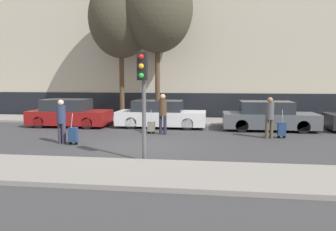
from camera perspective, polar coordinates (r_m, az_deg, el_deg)
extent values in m
plane|color=#38383A|center=(12.35, -4.39, -5.25)|extent=(80.00, 80.00, 0.00)
cube|color=gray|center=(8.81, -9.61, -9.65)|extent=(28.00, 2.50, 0.12)
cube|color=gray|center=(19.15, 0.02, -0.93)|extent=(28.00, 3.00, 0.12)
cube|color=#B7AD99|center=(22.39, 1.18, 12.89)|extent=(28.00, 2.15, 10.08)
cube|color=black|center=(21.23, 0.81, 1.79)|extent=(27.44, 0.06, 1.60)
cube|color=maroon|center=(18.01, -16.70, -0.27)|extent=(4.12, 1.89, 0.70)
cube|color=#23282D|center=(18.02, -17.24, 1.79)|extent=(2.27, 1.66, 0.59)
cylinder|color=black|center=(16.75, -13.90, -1.32)|extent=(0.60, 0.18, 0.60)
cylinder|color=black|center=(18.34, -11.93, -0.63)|extent=(0.60, 0.18, 0.60)
cylinder|color=black|center=(17.85, -21.55, -1.12)|extent=(0.60, 0.18, 0.60)
cylinder|color=black|center=(19.35, -19.08, -0.48)|extent=(0.60, 0.18, 0.60)
cube|color=silver|center=(16.89, -1.16, -0.42)|extent=(4.54, 1.74, 0.70)
cube|color=#23282D|center=(16.85, -1.78, 1.70)|extent=(2.49, 1.53, 0.55)
cylinder|color=black|center=(15.98, 3.39, -1.51)|extent=(0.60, 0.18, 0.60)
cylinder|color=black|center=(17.52, 3.78, -0.82)|extent=(0.60, 0.18, 0.60)
cylinder|color=black|center=(16.43, -6.44, -1.32)|extent=(0.60, 0.18, 0.60)
cylinder|color=black|center=(17.94, -5.22, -0.67)|extent=(0.60, 0.18, 0.60)
cube|color=#4C5156|center=(16.68, 17.23, -0.79)|extent=(4.44, 1.83, 0.70)
cube|color=#23282D|center=(16.58, 16.69, 1.40)|extent=(2.44, 1.61, 0.57)
cylinder|color=black|center=(16.19, 22.50, -1.88)|extent=(0.60, 0.18, 0.60)
cylinder|color=black|center=(17.78, 21.16, -1.13)|extent=(0.60, 0.18, 0.60)
cylinder|color=black|center=(15.71, 12.74, -1.79)|extent=(0.60, 0.18, 0.60)
cylinder|color=black|center=(17.34, 12.27, -1.03)|extent=(0.60, 0.18, 0.60)
cylinder|color=#383347|center=(13.21, -17.68, -3.03)|extent=(0.15, 0.15, 0.79)
cylinder|color=#383347|center=(13.34, -18.31, -2.96)|extent=(0.15, 0.15, 0.79)
cylinder|color=#283351|center=(13.18, -18.11, 0.18)|extent=(0.34, 0.34, 0.69)
sphere|color=beige|center=(13.14, -18.17, 2.16)|extent=(0.22, 0.22, 0.22)
cube|color=navy|center=(12.91, -16.20, -3.21)|extent=(0.32, 0.24, 0.54)
cylinder|color=black|center=(13.02, -16.61, -4.63)|extent=(0.12, 0.03, 0.12)
cylinder|color=black|center=(12.93, -15.70, -4.67)|extent=(0.12, 0.03, 0.12)
cylinder|color=gray|center=(12.77, -16.41, -0.85)|extent=(0.02, 0.19, 0.53)
cylinder|color=#23232D|center=(14.78, -1.28, -1.65)|extent=(0.15, 0.15, 0.85)
cylinder|color=#23232D|center=(14.72, -0.54, -1.68)|extent=(0.15, 0.15, 0.85)
cylinder|color=#473323|center=(14.66, -0.91, 1.40)|extent=(0.34, 0.34, 0.74)
sphere|color=tan|center=(14.63, -0.92, 3.31)|extent=(0.24, 0.24, 0.24)
cube|color=slate|center=(14.93, -2.93, -1.92)|extent=(0.32, 0.24, 0.43)
cylinder|color=black|center=(14.99, -3.35, -2.96)|extent=(0.12, 0.03, 0.12)
cylinder|color=black|center=(14.95, -2.50, -2.98)|extent=(0.12, 0.03, 0.12)
cylinder|color=gray|center=(14.79, -3.00, -0.09)|extent=(0.02, 0.19, 0.53)
cylinder|color=#4C4233|center=(14.41, 17.57, -2.24)|extent=(0.15, 0.15, 0.81)
cylinder|color=#4C4233|center=(14.33, 16.83, -2.26)|extent=(0.15, 0.15, 0.81)
cylinder|color=#4C4C4C|center=(14.28, 17.30, 0.75)|extent=(0.34, 0.34, 0.70)
sphere|color=#936B4C|center=(14.25, 17.36, 2.60)|extent=(0.23, 0.23, 0.23)
cube|color=navy|center=(14.59, 19.19, -2.23)|extent=(0.32, 0.24, 0.54)
cylinder|color=black|center=(14.62, 18.71, -3.51)|extent=(0.12, 0.03, 0.12)
cylinder|color=black|center=(14.67, 19.57, -3.52)|extent=(0.12, 0.03, 0.12)
cylinder|color=gray|center=(14.46, 19.32, -0.12)|extent=(0.02, 0.19, 0.53)
cylinder|color=#515154|center=(9.82, -4.20, 1.35)|extent=(0.12, 0.12, 3.24)
cube|color=black|center=(9.62, -4.49, 8.53)|extent=(0.28, 0.24, 0.80)
sphere|color=red|center=(9.49, -4.70, 10.17)|extent=(0.15, 0.15, 0.15)
sphere|color=gold|center=(9.47, -4.68, 8.56)|extent=(0.15, 0.15, 0.15)
sphere|color=green|center=(9.47, -4.67, 6.95)|extent=(0.15, 0.15, 0.15)
cylinder|color=#4C3826|center=(18.94, -1.84, 5.95)|extent=(0.28, 0.28, 4.47)
ellipsoid|color=#423D2D|center=(19.35, -1.88, 18.10)|extent=(4.02, 4.02, 4.91)
cylinder|color=#4C3826|center=(19.66, -8.04, 5.46)|extent=(0.28, 0.28, 4.16)
ellipsoid|color=#423D2D|center=(19.97, -8.21, 16.43)|extent=(3.75, 3.75, 4.58)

